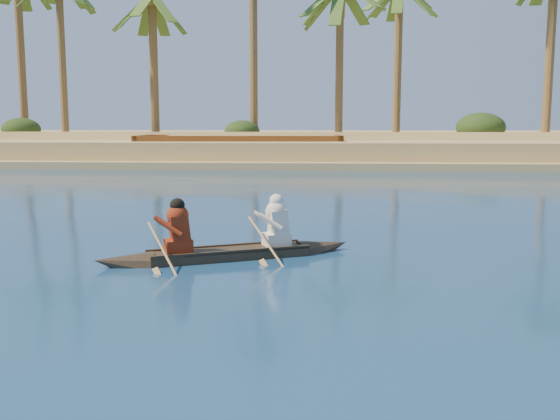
# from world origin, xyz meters

# --- Properties ---
(ground) EXTENTS (160.00, 160.00, 0.00)m
(ground) POSITION_xyz_m (0.00, 0.00, 0.00)
(ground) COLOR navy
(ground) RESTS_ON ground
(sandy_embankment) EXTENTS (150.00, 51.00, 1.50)m
(sandy_embankment) POSITION_xyz_m (0.00, 46.89, 0.53)
(sandy_embankment) COLOR tan
(sandy_embankment) RESTS_ON ground
(palm_grove) EXTENTS (110.00, 14.00, 16.00)m
(palm_grove) POSITION_xyz_m (0.00, 35.00, 8.00)
(palm_grove) COLOR #33591F
(palm_grove) RESTS_ON ground
(shrub_cluster) EXTENTS (100.00, 6.00, 2.40)m
(shrub_cluster) POSITION_xyz_m (0.00, 31.50, 1.20)
(shrub_cluster) COLOR #1E3111
(shrub_cluster) RESTS_ON ground
(canoe) EXTENTS (4.34, 2.39, 1.24)m
(canoe) POSITION_xyz_m (-2.80, 2.39, 0.24)
(canoe) COLOR #392D1F
(canoe) RESTS_ON ground
(barge_mid) EXTENTS (11.53, 4.46, 1.89)m
(barge_mid) POSITION_xyz_m (-5.90, 26.94, 0.66)
(barge_mid) COLOR brown
(barge_mid) RESTS_ON ground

